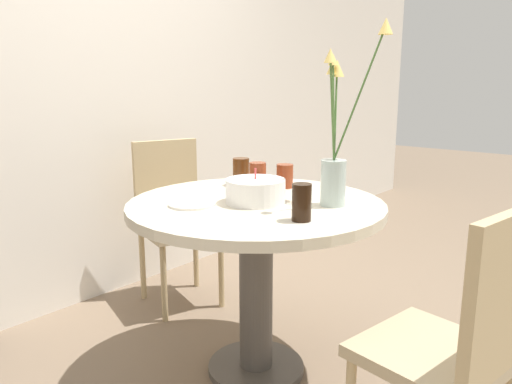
% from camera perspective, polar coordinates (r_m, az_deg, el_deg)
% --- Properties ---
extents(ground_plane, '(16.00, 16.00, 0.00)m').
position_cam_1_polar(ground_plane, '(2.35, 0.00, -19.66)').
color(ground_plane, '#7A6651').
extents(wall_back, '(8.00, 0.05, 2.60)m').
position_cam_1_polar(wall_back, '(2.96, -19.37, 12.73)').
color(wall_back, silver).
rests_on(wall_back, ground_plane).
extents(dining_table, '(1.06, 1.06, 0.77)m').
position_cam_1_polar(dining_table, '(2.09, 0.00, -5.47)').
color(dining_table, beige).
rests_on(dining_table, ground_plane).
extents(chair_far_back, '(0.51, 0.51, 0.93)m').
position_cam_1_polar(chair_far_back, '(2.89, -9.37, -2.20)').
color(chair_far_back, tan).
rests_on(chair_far_back, ground_plane).
extents(chair_near_front, '(0.46, 0.46, 0.93)m').
position_cam_1_polar(chair_near_front, '(1.61, 22.28, -15.32)').
color(chair_near_front, tan).
rests_on(chair_near_front, ground_plane).
extents(birthday_cake, '(0.24, 0.24, 0.14)m').
position_cam_1_polar(birthday_cake, '(2.02, -0.06, 0.11)').
color(birthday_cake, white).
rests_on(birthday_cake, dining_table).
extents(flower_vase, '(0.29, 0.22, 0.72)m').
position_cam_1_polar(flower_vase, '(1.98, 9.29, 5.05)').
color(flower_vase, '#B2C6C1').
rests_on(flower_vase, dining_table).
extents(side_plate, '(0.19, 0.19, 0.01)m').
position_cam_1_polar(side_plate, '(2.00, -7.32, -1.39)').
color(side_plate, silver).
rests_on(side_plate, dining_table).
extents(drink_glass_0, '(0.07, 0.07, 0.13)m').
position_cam_1_polar(drink_glass_0, '(2.20, 0.20, 1.65)').
color(drink_glass_0, maroon).
rests_on(drink_glass_0, dining_table).
extents(drink_glass_1, '(0.08, 0.08, 0.13)m').
position_cam_1_polar(drink_glass_1, '(2.36, -1.72, 2.33)').
color(drink_glass_1, '#51280F').
rests_on(drink_glass_1, dining_table).
extents(drink_glass_2, '(0.08, 0.08, 0.11)m').
position_cam_1_polar(drink_glass_2, '(2.31, 3.31, 1.84)').
color(drink_glass_2, maroon).
rests_on(drink_glass_2, dining_table).
extents(drink_glass_3, '(0.07, 0.07, 0.13)m').
position_cam_1_polar(drink_glass_3, '(1.76, 5.24, -1.19)').
color(drink_glass_3, black).
rests_on(drink_glass_3, dining_table).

